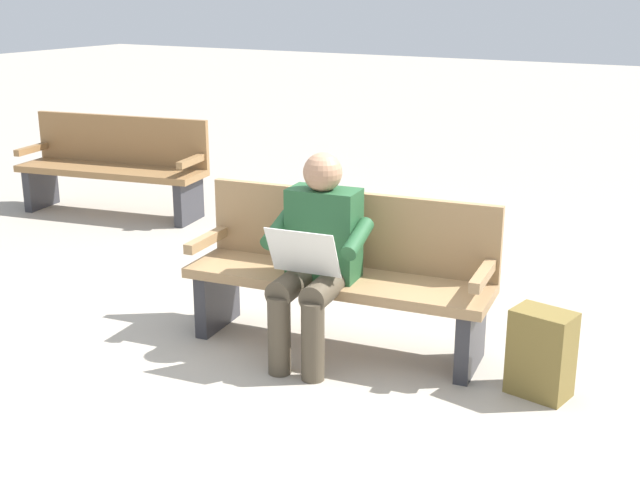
{
  "coord_description": "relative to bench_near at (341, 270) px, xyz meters",
  "views": [
    {
      "loc": [
        -2.16,
        4.01,
        2.05
      ],
      "look_at": [
        0.03,
        0.15,
        0.7
      ],
      "focal_mm": 46.7,
      "sensor_mm": 36.0,
      "label": 1
    }
  ],
  "objects": [
    {
      "name": "bench_near",
      "position": [
        0.0,
        0.0,
        0.0
      ],
      "size": [
        1.84,
        0.69,
        0.9
      ],
      "rotation": [
        0.0,
        0.0,
        0.12
      ],
      "color": "#9E7A51",
      "rests_on": "ground"
    },
    {
      "name": "backpack",
      "position": [
        -1.22,
        0.07,
        -0.23
      ],
      "size": [
        0.34,
        0.29,
        0.47
      ],
      "rotation": [
        0.0,
        0.0,
        2.95
      ],
      "color": "brown",
      "rests_on": "ground"
    },
    {
      "name": "person_seated",
      "position": [
        0.03,
        0.24,
        0.17
      ],
      "size": [
        0.6,
        0.6,
        1.18
      ],
      "rotation": [
        0.0,
        0.0,
        0.12
      ],
      "color": "#23512D",
      "rests_on": "ground"
    },
    {
      "name": "ground_plane",
      "position": [
        -0.01,
        0.07,
        -0.46
      ],
      "size": [
        40.0,
        40.0,
        0.0
      ],
      "primitive_type": "plane",
      "color": "#A89E8E"
    },
    {
      "name": "bench_far",
      "position": [
        3.26,
        -1.61,
        0.0
      ],
      "size": [
        1.86,
        0.79,
        0.9
      ],
      "rotation": [
        0.0,
        0.0,
        0.18
      ],
      "color": "olive",
      "rests_on": "ground"
    }
  ]
}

